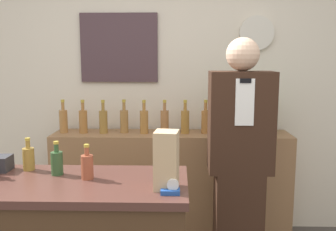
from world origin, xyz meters
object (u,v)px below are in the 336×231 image
potted_plant (253,106)px  tape_dispenser (171,189)px  shopkeeper (239,163)px  paper_bag (166,160)px

potted_plant → tape_dispenser: bearing=-114.8°
shopkeeper → potted_plant: 0.72m
paper_bag → tape_dispenser: (0.02, -0.07, -0.12)m
potted_plant → tape_dispenser: 1.56m
tape_dispenser → paper_bag: bearing=109.1°
paper_bag → tape_dispenser: paper_bag is taller
paper_bag → tape_dispenser: bearing=-70.9°
shopkeeper → paper_bag: (-0.47, -0.72, 0.22)m
shopkeeper → tape_dispenser: size_ratio=18.46×
paper_bag → tape_dispenser: size_ratio=3.16×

